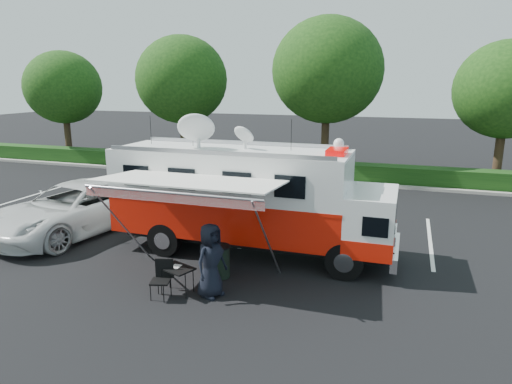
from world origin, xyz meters
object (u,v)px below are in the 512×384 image
(trash_bin, at_px, (220,261))
(white_suv, at_px, (78,232))
(folding_table, at_px, (177,269))
(command_truck, at_px, (249,198))

(trash_bin, bearing_deg, white_suv, 162.87)
(folding_table, bearing_deg, white_suv, 150.55)
(white_suv, height_order, trash_bin, trash_bin)
(command_truck, xyz_separation_m, trash_bin, (-0.16, -2.00, -1.36))
(folding_table, relative_size, trash_bin, 1.09)
(white_suv, bearing_deg, folding_table, -18.12)
(white_suv, bearing_deg, trash_bin, -5.80)
(command_truck, height_order, folding_table, command_truck)
(command_truck, distance_m, trash_bin, 2.42)
(command_truck, bearing_deg, white_suv, -179.98)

